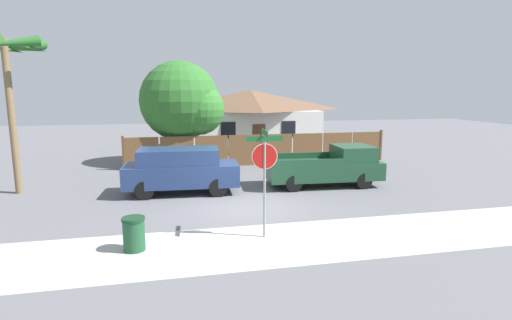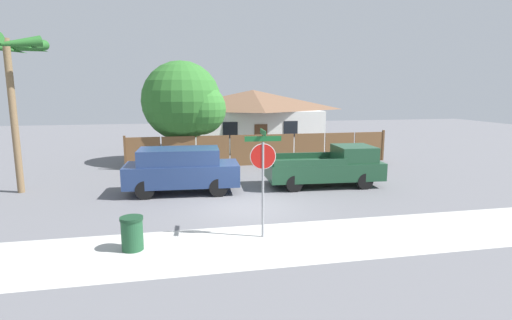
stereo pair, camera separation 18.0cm
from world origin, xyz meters
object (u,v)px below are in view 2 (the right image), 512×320
stop_sign (263,165)px  trash_bin (132,233)px  house (253,118)px  oak_tree (185,103)px  palm_tree (8,59)px  orange_pickup (329,167)px  red_suv (182,169)px

stop_sign → trash_bin: size_ratio=3.43×
house → oak_tree: bearing=-132.0°
house → oak_tree: size_ratio=1.70×
stop_sign → trash_bin: bearing=-172.4°
stop_sign → trash_bin: stop_sign is taller
house → palm_tree: 16.95m
stop_sign → trash_bin: 4.05m
house → palm_tree: palm_tree is taller
orange_pickup → house: bearing=97.7°
red_suv → trash_bin: red_suv is taller
palm_tree → red_suv: palm_tree is taller
house → red_suv: size_ratio=2.12×
house → oak_tree: oak_tree is taller
house → red_suv: house is taller
palm_tree → red_suv: (6.70, -1.46, -4.50)m
trash_bin → house: bearing=69.3°
house → orange_pickup: bearing=-85.6°
orange_pickup → red_suv: bearing=-176.9°
stop_sign → trash_bin: (-3.67, -0.24, -1.71)m
palm_tree → orange_pickup: bearing=-6.3°
palm_tree → orange_pickup: palm_tree is taller
palm_tree → trash_bin: 10.40m
oak_tree → palm_tree: bearing=-142.3°
house → stop_sign: 18.70m
oak_tree → red_suv: size_ratio=1.25×
orange_pickup → oak_tree: bearing=134.3°
palm_tree → stop_sign: bearing=-38.9°
palm_tree → red_suv: bearing=-12.3°
oak_tree → orange_pickup: 9.68m
red_suv → orange_pickup: red_suv is taller
orange_pickup → trash_bin: (-8.03, -5.95, -0.40)m
palm_tree → stop_sign: size_ratio=2.02×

